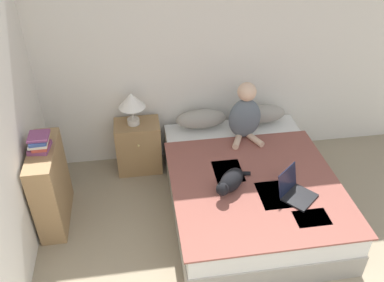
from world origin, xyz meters
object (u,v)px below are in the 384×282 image
object	(u,v)px
pillow_far	(261,114)
person_sitting	(245,115)
laptop_open	(295,191)
table_lamp	(132,102)
nightstand	(139,146)
bookshelf	(50,186)
bed	(249,190)
book_stack_top	(39,142)
pillow_near	(201,119)
cat_tabby	(230,181)

from	to	relation	value
pillow_far	person_sitting	size ratio (longest dim) A/B	0.87
laptop_open	table_lamp	bearing A→B (deg)	98.78
nightstand	bookshelf	distance (m)	1.17
bed	laptop_open	size ratio (longest dim) A/B	4.93
bookshelf	book_stack_top	world-z (taller)	book_stack_top
pillow_near	nightstand	size ratio (longest dim) A/B	0.92
pillow_far	nightstand	bearing A→B (deg)	-178.81
person_sitting	laptop_open	distance (m)	1.09
bed	table_lamp	xyz separation A→B (m)	(-1.16, 0.87, 0.68)
laptop_open	table_lamp	xyz separation A→B (m)	(-1.48, 1.29, 0.37)
table_lamp	pillow_far	bearing A→B (deg)	1.18
book_stack_top	table_lamp	bearing A→B (deg)	39.33
bed	cat_tabby	size ratio (longest dim) A/B	4.92
nightstand	table_lamp	size ratio (longest dim) A/B	1.65
pillow_near	bookshelf	world-z (taller)	bookshelf
laptop_open	table_lamp	distance (m)	1.99
nightstand	table_lamp	bearing A→B (deg)	-179.71
pillow_near	table_lamp	distance (m)	0.85
pillow_near	person_sitting	bearing A→B (deg)	-32.03
person_sitting	laptop_open	xyz separation A→B (m)	(0.23, -1.04, -0.24)
bed	cat_tabby	bearing A→B (deg)	-139.57
cat_tabby	nightstand	world-z (taller)	cat_tabby
pillow_near	pillow_far	distance (m)	0.73
cat_tabby	person_sitting	bearing A→B (deg)	-162.31
pillow_far	bookshelf	world-z (taller)	bookshelf
laptop_open	book_stack_top	world-z (taller)	book_stack_top
laptop_open	person_sitting	bearing A→B (deg)	62.64
bed	nightstand	distance (m)	1.43
bookshelf	nightstand	bearing A→B (deg)	38.56
pillow_near	table_lamp	world-z (taller)	table_lamp
laptop_open	nightstand	distance (m)	1.95
bed	pillow_near	world-z (taller)	pillow_near
table_lamp	bed	bearing A→B (deg)	-36.89
pillow_near	bookshelf	xyz separation A→B (m)	(-1.67, -0.75, -0.17)
nightstand	bookshelf	size ratio (longest dim) A/B	0.72
pillow_near	laptop_open	xyz separation A→B (m)	(0.68, -1.32, -0.06)
table_lamp	book_stack_top	distance (m)	1.13
person_sitting	bookshelf	size ratio (longest dim) A/B	0.76
pillow_far	book_stack_top	bearing A→B (deg)	-162.69
cat_tabby	pillow_far	bearing A→B (deg)	-169.17
cat_tabby	table_lamp	size ratio (longest dim) A/B	1.08
nightstand	table_lamp	world-z (taller)	table_lamp
person_sitting	bookshelf	xyz separation A→B (m)	(-2.11, -0.47, -0.36)
laptop_open	nightstand	bearing A→B (deg)	98.16
pillow_far	book_stack_top	size ratio (longest dim) A/B	2.45
pillow_near	laptop_open	distance (m)	1.49
person_sitting	bed	bearing A→B (deg)	-97.41
pillow_far	laptop_open	xyz separation A→B (m)	(-0.05, -1.32, -0.06)
pillow_far	person_sitting	xyz separation A→B (m)	(-0.28, -0.28, 0.19)
nightstand	pillow_far	bearing A→B (deg)	1.19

